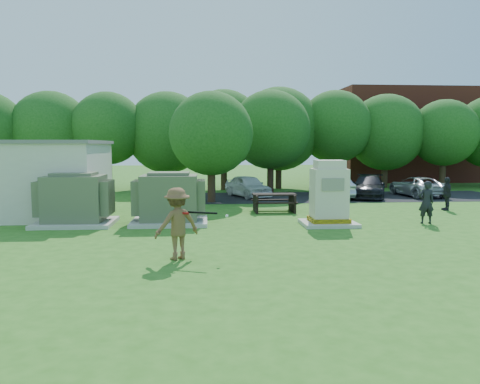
{
  "coord_description": "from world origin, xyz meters",
  "views": [
    {
      "loc": [
        -1.42,
        -14.27,
        3.14
      ],
      "look_at": [
        0.0,
        4.0,
        1.3
      ],
      "focal_mm": 35.0,
      "sensor_mm": 36.0,
      "label": 1
    }
  ],
  "objects": [
    {
      "name": "tree_row",
      "position": [
        1.75,
        18.5,
        4.15
      ],
      "size": [
        41.3,
        13.3,
        7.3
      ],
      "color": "#47301E",
      "rests_on": "ground"
    },
    {
      "name": "car_white",
      "position": [
        1.25,
        13.87,
        0.67
      ],
      "size": [
        2.92,
        4.22,
        1.33
      ],
      "primitive_type": "imported",
      "rotation": [
        0.0,
        0.0,
        0.38
      ],
      "color": "white",
      "rests_on": "ground"
    },
    {
      "name": "car_dark",
      "position": [
        8.45,
        13.02,
        0.67
      ],
      "size": [
        3.48,
        4.95,
        1.33
      ],
      "primitive_type": "imported",
      "rotation": [
        0.0,
        0.0,
        -0.39
      ],
      "color": "black",
      "rests_on": "ground"
    },
    {
      "name": "person_by_generator",
      "position": [
        7.46,
        3.66,
        0.86
      ],
      "size": [
        0.66,
        0.46,
        1.72
      ],
      "primitive_type": "imported",
      "rotation": [
        0.0,
        0.0,
        3.07
      ],
      "color": "black",
      "rests_on": "ground"
    },
    {
      "name": "transformer_left",
      "position": [
        -6.5,
        4.5,
        0.97
      ],
      "size": [
        3.0,
        2.4,
        2.07
      ],
      "color": "beige",
      "rests_on": "ground"
    },
    {
      "name": "batter",
      "position": [
        -2.16,
        -1.51,
        0.99
      ],
      "size": [
        1.48,
        1.25,
        1.99
      ],
      "primitive_type": "imported",
      "rotation": [
        0.0,
        0.0,
        3.63
      ],
      "color": "brown",
      "rests_on": "ground"
    },
    {
      "name": "brick_building",
      "position": [
        18.0,
        27.0,
        4.0
      ],
      "size": [
        15.0,
        8.0,
        8.0
      ],
      "primitive_type": "cube",
      "color": "maroon",
      "rests_on": "ground"
    },
    {
      "name": "parking_strip",
      "position": [
        7.0,
        13.5,
        0.01
      ],
      "size": [
        20.0,
        6.0,
        0.01
      ],
      "primitive_type": "cube",
      "color": "#232326",
      "rests_on": "ground"
    },
    {
      "name": "person_walking_right",
      "position": [
        10.28,
        7.32,
        0.81
      ],
      "size": [
        0.54,
        1.0,
        1.62
      ],
      "primitive_type": "imported",
      "rotation": [
        0.0,
        0.0,
        4.55
      ],
      "color": "#25262B",
      "rests_on": "ground"
    },
    {
      "name": "transformer_right",
      "position": [
        -2.8,
        4.5,
        0.97
      ],
      "size": [
        3.0,
        2.4,
        2.07
      ],
      "color": "beige",
      "rests_on": "ground"
    },
    {
      "name": "car_silver_a",
      "position": [
        6.15,
        12.98,
        0.66
      ],
      "size": [
        1.86,
        4.12,
        1.31
      ],
      "primitive_type": "imported",
      "rotation": [
        0.0,
        0.0,
        3.26
      ],
      "color": "silver",
      "rests_on": "ground"
    },
    {
      "name": "batting_equipment",
      "position": [
        -1.45,
        -1.59,
        1.28
      ],
      "size": [
        1.31,
        0.36,
        0.2
      ],
      "color": "black",
      "rests_on": "ground"
    },
    {
      "name": "picnic_table",
      "position": [
        1.88,
        7.44,
        0.54
      ],
      "size": [
        2.02,
        1.52,
        0.86
      ],
      "color": "black",
      "rests_on": "ground"
    },
    {
      "name": "ground",
      "position": [
        0.0,
        0.0,
        0.0
      ],
      "size": [
        120.0,
        120.0,
        0.0
      ],
      "primitive_type": "plane",
      "color": "#2D6619",
      "rests_on": "ground"
    },
    {
      "name": "generator_cabinet",
      "position": [
        3.46,
        3.59,
        1.12
      ],
      "size": [
        2.1,
        1.72,
        2.56
      ],
      "color": "beige",
      "rests_on": "ground"
    },
    {
      "name": "car_silver_b",
      "position": [
        11.71,
        13.55,
        0.6
      ],
      "size": [
        2.4,
        4.49,
        1.2
      ],
      "primitive_type": "imported",
      "rotation": [
        0.0,
        0.0,
        3.24
      ],
      "color": "silver",
      "rests_on": "ground"
    }
  ]
}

